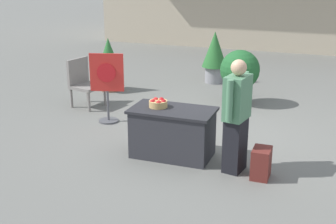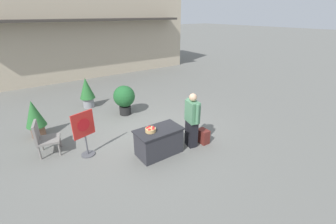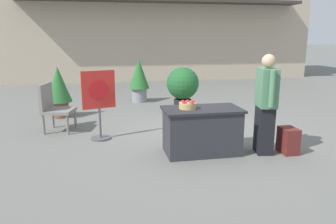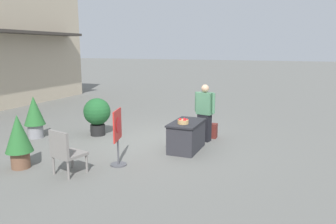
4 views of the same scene
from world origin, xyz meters
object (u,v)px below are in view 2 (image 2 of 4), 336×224
at_px(potted_plant_near_left, 35,117).
at_px(potted_plant_far_left, 87,91).
at_px(poster_board, 85,132).
at_px(potted_plant_far_right, 124,98).
at_px(backpack, 203,136).
at_px(person_visitor, 192,120).
at_px(patio_chair, 43,137).
at_px(display_table, 159,141).
at_px(apple_basket, 151,130).

distance_m(potted_plant_near_left, potted_plant_far_left, 2.52).
height_order(poster_board, potted_plant_far_right, poster_board).
distance_m(backpack, poster_board, 3.31).
relative_size(poster_board, potted_plant_far_right, 1.13).
bearing_deg(person_visitor, potted_plant_near_left, -30.69).
relative_size(potted_plant_near_left, potted_plant_far_left, 0.97).
relative_size(potted_plant_near_left, potted_plant_far_right, 1.06).
height_order(potted_plant_near_left, potted_plant_far_left, potted_plant_far_left).
distance_m(patio_chair, potted_plant_near_left, 1.20).
xyz_separation_m(person_visitor, potted_plant_near_left, (-3.54, 3.14, -0.13)).
bearing_deg(person_visitor, display_table, -0.00).
bearing_deg(apple_basket, display_table, -3.95).
height_order(display_table, apple_basket, apple_basket).
relative_size(poster_board, patio_chair, 1.32).
relative_size(backpack, potted_plant_far_left, 0.34).
height_order(display_table, backpack, display_table).
xyz_separation_m(backpack, patio_chair, (-3.89, 2.04, 0.31)).
distance_m(person_visitor, potted_plant_near_left, 4.73).
relative_size(display_table, backpack, 2.96).
bearing_deg(display_table, person_visitor, -10.81).
distance_m(person_visitor, potted_plant_far_left, 4.88).
height_order(apple_basket, backpack, apple_basket).
relative_size(display_table, apple_basket, 4.55).
bearing_deg(potted_plant_near_left, person_visitor, -41.49).
height_order(apple_basket, poster_board, poster_board).
bearing_deg(person_visitor, potted_plant_far_left, -61.01).
bearing_deg(apple_basket, backpack, -10.54).
height_order(potted_plant_far_right, potted_plant_far_left, potted_plant_far_left).
xyz_separation_m(person_visitor, potted_plant_far_right, (-0.60, 3.12, -0.15)).
bearing_deg(patio_chair, display_table, -21.68).
relative_size(person_visitor, backpack, 3.79).
bearing_deg(potted_plant_far_left, patio_chair, -126.37).
height_order(apple_basket, person_visitor, person_visitor).
xyz_separation_m(potted_plant_near_left, potted_plant_far_right, (2.94, -0.01, -0.02)).
relative_size(potted_plant_far_right, potted_plant_far_left, 0.91).
bearing_deg(potted_plant_near_left, display_table, -49.06).
height_order(poster_board, potted_plant_far_left, poster_board).
xyz_separation_m(person_visitor, backpack, (0.39, -0.09, -0.60)).
xyz_separation_m(apple_basket, potted_plant_far_right, (0.62, 2.92, -0.14)).
distance_m(backpack, patio_chair, 4.41).
height_order(backpack, patio_chair, patio_chair).
bearing_deg(potted_plant_far_left, backpack, -68.01).
xyz_separation_m(display_table, potted_plant_near_left, (-2.56, 2.95, 0.30)).
bearing_deg(patio_chair, backpack, -14.43).
height_order(display_table, person_visitor, person_visitor).
height_order(apple_basket, potted_plant_near_left, potted_plant_near_left).
bearing_deg(potted_plant_far_right, potted_plant_far_left, 121.31).
height_order(display_table, patio_chair, patio_chair).
bearing_deg(patio_chair, potted_plant_far_right, 35.33).
height_order(display_table, potted_plant_near_left, potted_plant_near_left).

